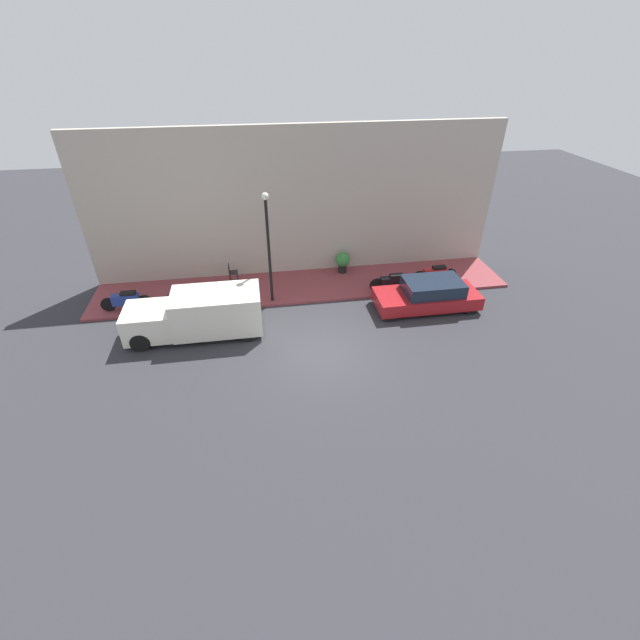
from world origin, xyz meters
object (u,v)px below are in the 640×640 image
at_px(motorcycle_black, 393,282).
at_px(cafe_chair, 232,272).
at_px(delivery_van, 197,314).
at_px(motorcycle_blue, 126,300).
at_px(streetlamp, 268,239).
at_px(potted_plant, 343,261).
at_px(parked_car, 428,295).
at_px(motorcycle_red, 435,273).
at_px(scooter_silver, 190,296).

relative_size(motorcycle_black, cafe_chair, 2.35).
bearing_deg(cafe_chair, delivery_van, 162.27).
height_order(delivery_van, motorcycle_blue, delivery_van).
height_order(delivery_van, cafe_chair, delivery_van).
xyz_separation_m(delivery_van, motorcycle_blue, (2.09, 3.07, -0.33)).
xyz_separation_m(streetlamp, potted_plant, (2.16, -3.55, -2.26)).
distance_m(parked_car, motorcycle_blue, 12.61).
distance_m(parked_car, motorcycle_red, 2.29).
xyz_separation_m(motorcycle_black, cafe_chair, (1.97, 7.12, 0.08)).
xyz_separation_m(parked_car, motorcycle_black, (1.45, 1.08, -0.05)).
bearing_deg(motorcycle_black, delivery_van, 102.76).
relative_size(motorcycle_black, potted_plant, 2.10).
distance_m(scooter_silver, potted_plant, 7.28).
distance_m(streetlamp, potted_plant, 4.73).
height_order(motorcycle_blue, cafe_chair, cafe_chair).
relative_size(motorcycle_red, streetlamp, 0.44).
xyz_separation_m(parked_car, potted_plant, (3.60, 2.94, 0.09)).
bearing_deg(motorcycle_blue, motorcycle_red, -88.61).
relative_size(motorcycle_black, motorcycle_blue, 1.02).
xyz_separation_m(motorcycle_blue, motorcycle_red, (0.33, -13.63, -0.03)).
xyz_separation_m(parked_car, streetlamp, (1.44, 6.48, 2.35)).
relative_size(scooter_silver, motorcycle_black, 0.91).
height_order(scooter_silver, streetlamp, streetlamp).
bearing_deg(cafe_chair, motorcycle_blue, 112.33).
height_order(motorcycle_black, cafe_chair, cafe_chair).
distance_m(motorcycle_blue, potted_plant, 9.76).
bearing_deg(streetlamp, potted_plant, -58.68).
relative_size(motorcycle_red, cafe_chair, 2.32).
bearing_deg(parked_car, scooter_silver, 80.61).
height_order(motorcycle_red, cafe_chair, cafe_chair).
xyz_separation_m(motorcycle_black, potted_plant, (2.15, 1.86, 0.14)).
bearing_deg(delivery_van, cafe_chair, -17.73).
relative_size(delivery_van, streetlamp, 1.08).
bearing_deg(cafe_chair, motorcycle_red, -98.75).
distance_m(scooter_silver, cafe_chair, 2.49).
bearing_deg(motorcycle_blue, motorcycle_black, -91.01).
xyz_separation_m(delivery_van, motorcycle_red, (2.42, -10.57, -0.35)).
distance_m(scooter_silver, motorcycle_black, 8.87).
bearing_deg(parked_car, motorcycle_red, -29.67).
xyz_separation_m(motorcycle_black, motorcycle_blue, (0.20, 11.42, 0.00)).
bearing_deg(parked_car, motorcycle_blue, 82.45).
bearing_deg(cafe_chair, potted_plant, -88.06).
xyz_separation_m(scooter_silver, motorcycle_black, (-0.19, -8.87, 0.03)).
xyz_separation_m(scooter_silver, potted_plant, (1.96, -7.01, 0.18)).
distance_m(parked_car, motorcycle_black, 1.81).
bearing_deg(cafe_chair, streetlamp, -139.07).
height_order(parked_car, potted_plant, parked_car).
distance_m(parked_car, cafe_chair, 8.88).
relative_size(delivery_van, potted_plant, 5.03).
xyz_separation_m(scooter_silver, motorcycle_red, (0.34, -11.08, 0.01)).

